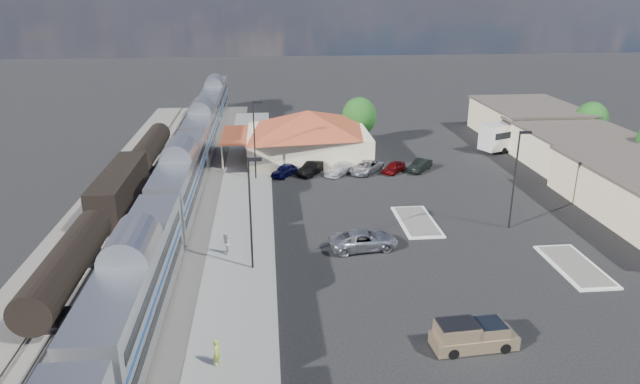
{
  "coord_description": "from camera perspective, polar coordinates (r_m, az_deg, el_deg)",
  "views": [
    {
      "loc": [
        -9.54,
        -45.74,
        20.5
      ],
      "look_at": [
        -4.89,
        3.41,
        2.8
      ],
      "focal_mm": 32.0,
      "sensor_mm": 36.0,
      "label": 1
    }
  ],
  "objects": [
    {
      "name": "passenger_train",
      "position": [
        56.74,
        -13.71,
        1.04
      ],
      "size": [
        3.0,
        104.0,
        5.55
      ],
      "color": "silver",
      "rests_on": "ground"
    },
    {
      "name": "tree_depot",
      "position": [
        78.52,
        3.94,
        7.57
      ],
      "size": [
        4.71,
        4.71,
        6.63
      ],
      "color": "#382314",
      "rests_on": "ground"
    },
    {
      "name": "ground",
      "position": [
        51.03,
        5.85,
        -4.08
      ],
      "size": [
        280.0,
        280.0,
        0.0
      ],
      "primitive_type": "plane",
      "color": "black",
      "rests_on": "ground"
    },
    {
      "name": "parked_car_b",
      "position": [
        66.43,
        -0.78,
        2.43
      ],
      "size": [
        4.0,
        4.6,
        1.5
      ],
      "primitive_type": "imported",
      "rotation": [
        0.0,
        0.0,
        -0.64
      ],
      "color": "black",
      "rests_on": "ground"
    },
    {
      "name": "parked_car_e",
      "position": [
        67.6,
        7.39,
        2.47
      ],
      "size": [
        3.57,
        3.84,
        1.28
      ],
      "primitive_type": "imported",
      "rotation": [
        0.0,
        0.0,
        -0.7
      ],
      "color": "maroon",
      "rests_on": "ground"
    },
    {
      "name": "person_a",
      "position": [
        34.13,
        -10.27,
        -15.49
      ],
      "size": [
        0.59,
        0.7,
        1.64
      ],
      "primitive_type": "imported",
      "rotation": [
        0.0,
        0.0,
        1.19
      ],
      "color": "#BAD342",
      "rests_on": "platform"
    },
    {
      "name": "suv",
      "position": [
        47.56,
        4.4,
        -4.82
      ],
      "size": [
        5.96,
        3.29,
        1.58
      ],
      "primitive_type": "imported",
      "rotation": [
        0.0,
        0.0,
        1.69
      ],
      "color": "#ABADB3",
      "rests_on": "ground"
    },
    {
      "name": "traffic_island_south",
      "position": [
        53.65,
        9.65,
        -2.92
      ],
      "size": [
        3.3,
        7.5,
        0.21
      ],
      "color": "silver",
      "rests_on": "ground"
    },
    {
      "name": "railbed",
      "position": [
        58.63,
        -16.32,
        -1.52
      ],
      "size": [
        16.0,
        100.0,
        0.12
      ],
      "primitive_type": "cube",
      "color": "#4C4944",
      "rests_on": "ground"
    },
    {
      "name": "platform",
      "position": [
        55.68,
        -7.56,
        -1.96
      ],
      "size": [
        5.5,
        92.0,
        0.18
      ],
      "primitive_type": "cube",
      "color": "gray",
      "rests_on": "ground"
    },
    {
      "name": "lamp_plat_n",
      "position": [
        63.59,
        -6.51,
        5.8
      ],
      "size": [
        1.08,
        0.25,
        9.0
      ],
      "color": "black",
      "rests_on": "ground"
    },
    {
      "name": "coach_bus",
      "position": [
        81.37,
        19.19,
        5.61
      ],
      "size": [
        11.83,
        6.96,
        3.78
      ],
      "rotation": [
        0.0,
        0.0,
        1.97
      ],
      "color": "white",
      "rests_on": "ground"
    },
    {
      "name": "parked_car_c",
      "position": [
        66.49,
        2.0,
        2.37
      ],
      "size": [
        4.49,
        4.79,
        1.36
      ],
      "primitive_type": "imported",
      "rotation": [
        0.0,
        0.0,
        -0.71
      ],
      "color": "white",
      "rests_on": "ground"
    },
    {
      "name": "parked_car_a",
      "position": [
        66.0,
        -3.53,
        2.21
      ],
      "size": [
        3.66,
        4.14,
        1.35
      ],
      "primitive_type": "imported",
      "rotation": [
        0.0,
        0.0,
        -0.64
      ],
      "color": "#0C0E40",
      "rests_on": "ground"
    },
    {
      "name": "person_b",
      "position": [
        46.68,
        -9.44,
        -5.15
      ],
      "size": [
        0.71,
        0.89,
        1.8
      ],
      "primitive_type": "imported",
      "rotation": [
        0.0,
        0.0,
        -1.6
      ],
      "color": "silver",
      "rests_on": "platform"
    },
    {
      "name": "station_depot",
      "position": [
        72.04,
        -1.29,
        5.77
      ],
      "size": [
        18.35,
        12.24,
        6.2
      ],
      "color": "beige",
      "rests_on": "ground"
    },
    {
      "name": "pickup_truck",
      "position": [
        36.48,
        15.16,
        -13.69
      ],
      "size": [
        5.2,
        2.22,
        1.75
      ],
      "rotation": [
        0.0,
        0.0,
        1.65
      ],
      "color": "tan",
      "rests_on": "ground"
    },
    {
      "name": "traffic_island_north",
      "position": [
        48.94,
        24.15,
        -6.77
      ],
      "size": [
        3.3,
        7.5,
        0.21
      ],
      "color": "silver",
      "rests_on": "ground"
    },
    {
      "name": "parked_car_f",
      "position": [
        68.63,
        9.95,
        2.63
      ],
      "size": [
        3.75,
        4.09,
        1.36
      ],
      "primitive_type": "imported",
      "rotation": [
        0.0,
        0.0,
        -0.7
      ],
      "color": "black",
      "rests_on": "ground"
    },
    {
      "name": "buildings_east",
      "position": [
        73.11,
        25.76,
        3.29
      ],
      "size": [
        14.4,
        51.4,
        4.8
      ],
      "color": "#C6B28C",
      "rests_on": "ground"
    },
    {
      "name": "tree_east_c",
      "position": [
        85.57,
        25.49,
        6.53
      ],
      "size": [
        4.41,
        4.41,
        6.21
      ],
      "color": "#382314",
      "rests_on": "ground"
    },
    {
      "name": "lamp_lot",
      "position": [
        52.82,
        19.05,
        1.93
      ],
      "size": [
        1.08,
        0.25,
        9.0
      ],
      "color": "black",
      "rests_on": "ground"
    },
    {
      "name": "parked_car_d",
      "position": [
        67.24,
        4.67,
        2.54
      ],
      "size": [
        5.05,
        5.44,
        1.42
      ],
      "primitive_type": "imported",
      "rotation": [
        0.0,
        0.0,
        -0.69
      ],
      "color": "#92949A",
      "rests_on": "ground"
    },
    {
      "name": "freight_cars",
      "position": [
        58.62,
        -19.38,
        0.09
      ],
      "size": [
        2.8,
        46.0,
        4.0
      ],
      "color": "black",
      "rests_on": "ground"
    },
    {
      "name": "lamp_plat_s",
      "position": [
        42.56,
        -6.89,
        -1.3
      ],
      "size": [
        1.08,
        0.25,
        9.0
      ],
      "color": "black",
      "rests_on": "ground"
    }
  ]
}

